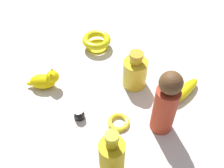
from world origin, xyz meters
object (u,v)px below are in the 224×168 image
object	(u,v)px
bottle_short	(135,72)
nail_polish_jar	(79,114)
person_figure_adult	(166,104)
bottle_tall	(112,159)
bangle	(119,122)
banana	(184,91)
bowl	(97,41)
cat_figurine	(45,80)

from	to	relation	value
bottle_short	nail_polish_jar	size ratio (longest dim) A/B	3.92
person_figure_adult	bottle_tall	bearing A→B (deg)	-96.77
bangle	bottle_tall	xyz separation A→B (m)	(0.09, -0.15, 0.08)
bottle_short	banana	bearing A→B (deg)	21.17
banana	bangle	bearing A→B (deg)	162.65
bangle	nail_polish_jar	world-z (taller)	nail_polish_jar
bangle	nail_polish_jar	distance (m)	0.14
banana	person_figure_adult	xyz separation A→B (m)	(0.01, -0.18, 0.10)
bottle_short	bowl	bearing A→B (deg)	163.24
cat_figurine	banana	bearing A→B (deg)	34.10
bottle_short	nail_polish_jar	bearing A→B (deg)	-102.71
bangle	nail_polish_jar	bearing A→B (deg)	-152.85
bottle_tall	bowl	bearing A→B (deg)	135.15
nail_polish_jar	banana	bearing A→B (deg)	53.59
bangle	bottle_tall	distance (m)	0.20
bottle_short	person_figure_adult	xyz separation A→B (m)	(0.19, -0.11, 0.06)
banana	cat_figurine	bearing A→B (deg)	130.32
bangle	cat_figurine	size ratio (longest dim) A/B	0.66
bowl	bottle_tall	bearing A→B (deg)	-44.85
bangle	person_figure_adult	world-z (taller)	person_figure_adult
cat_figurine	bowl	bearing A→B (deg)	90.94
bottle_short	cat_figurine	distance (m)	0.35
bangle	bottle_short	distance (m)	0.21
cat_figurine	bottle_tall	xyz separation A→B (m)	(0.42, -0.12, 0.05)
cat_figurine	nail_polish_jar	bearing A→B (deg)	-7.55
bowl	nail_polish_jar	world-z (taller)	bowl
bottle_short	bottle_tall	size ratio (longest dim) A/B	0.73
banana	bowl	size ratio (longest dim) A/B	1.29
bowl	person_figure_adult	size ratio (longest dim) A/B	0.50
nail_polish_jar	bottle_tall	size ratio (longest dim) A/B	0.19
bottle_short	bowl	distance (m)	0.28
bottle_short	banana	world-z (taller)	bottle_short
bottle_tall	nail_polish_jar	bearing A→B (deg)	158.13
cat_figurine	person_figure_adult	bearing A→B (deg)	15.17
person_figure_adult	bottle_short	bearing A→B (deg)	150.33
nail_polish_jar	bottle_tall	xyz separation A→B (m)	(0.22, -0.09, 0.07)
nail_polish_jar	person_figure_adult	bearing A→B (deg)	31.05
banana	bottle_tall	distance (m)	0.42
bowl	cat_figurine	xyz separation A→B (m)	(0.01, -0.31, 0.00)
bottle_short	nail_polish_jar	distance (m)	0.27
nail_polish_jar	person_figure_adult	size ratio (longest dim) A/B	0.16
bowl	bottle_tall	size ratio (longest dim) A/B	0.60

